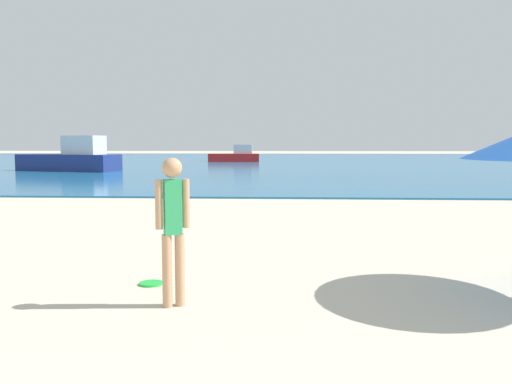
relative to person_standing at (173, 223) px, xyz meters
name	(u,v)px	position (x,y,z in m)	size (l,w,h in m)	color
water	(284,161)	(1.07, 40.43, -0.85)	(160.00, 60.00, 0.06)	#1E6B9E
person_standing	(173,223)	(0.00, 0.00, 0.00)	(0.33, 0.20, 1.54)	tan
frisbee	(151,283)	(-0.45, 0.82, -0.87)	(0.28, 0.28, 0.03)	green
boat_near	(72,159)	(-11.00, 24.28, -0.13)	(6.18, 3.35, 2.00)	navy
boat_far	(236,156)	(-2.93, 38.79, -0.32)	(4.27, 1.52, 1.43)	red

